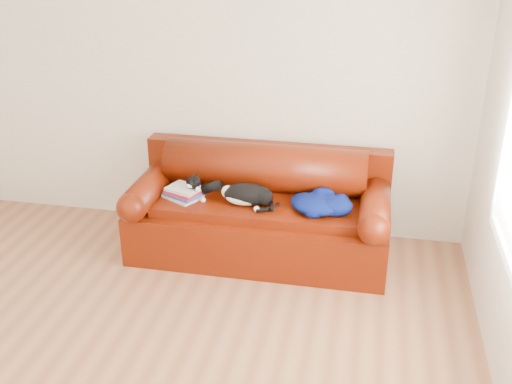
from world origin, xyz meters
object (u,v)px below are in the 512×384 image
(sofa_base, at_px, (259,228))
(book_stack, at_px, (184,193))
(cat, at_px, (247,195))
(blanket, at_px, (320,203))

(sofa_base, relative_size, book_stack, 5.92)
(sofa_base, xyz_separation_m, cat, (-0.08, -0.11, 0.34))
(sofa_base, xyz_separation_m, book_stack, (-0.61, -0.10, 0.31))
(book_stack, xyz_separation_m, blanket, (1.12, -0.01, 0.02))
(book_stack, xyz_separation_m, cat, (0.53, -0.01, 0.03))
(cat, height_order, blanket, cat)
(sofa_base, height_order, book_stack, book_stack)
(book_stack, relative_size, cat, 0.62)
(sofa_base, xyz_separation_m, blanket, (0.51, -0.11, 0.33))
(blanket, bearing_deg, book_stack, 179.57)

